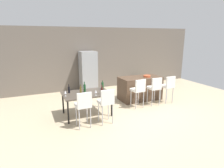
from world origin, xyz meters
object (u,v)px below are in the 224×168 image
(dining_chair_far, at_px, (106,101))
(wine_bottle_near, at_px, (102,91))
(bar_chair_left, at_px, (139,89))
(bar_chair_right, at_px, (168,85))
(wine_bottle_corner, at_px, (103,86))
(bar_chair_middle, at_px, (155,87))
(dining_table, at_px, (87,95))
(wine_glass_end, at_px, (96,91))
(refrigerator, at_px, (88,72))
(wine_bottle_far, at_px, (81,90))
(kitchen_island, at_px, (140,88))
(fruit_bowl, at_px, (147,76))
(potted_plant, at_px, (139,79))
(wine_glass_left, at_px, (65,92))
(wine_bottle_middle, at_px, (85,88))
(dining_chair_near, at_px, (83,104))
(wine_bottle_right, at_px, (69,90))

(dining_chair_far, bearing_deg, wine_bottle_near, 82.26)
(bar_chair_left, height_order, bar_chair_right, same)
(bar_chair_left, relative_size, wine_bottle_corner, 3.41)
(bar_chair_middle, relative_size, wine_bottle_near, 3.63)
(bar_chair_left, relative_size, dining_table, 0.70)
(wine_glass_end, bearing_deg, wine_bottle_near, 10.50)
(wine_glass_end, height_order, refrigerator, refrigerator)
(bar_chair_left, xyz_separation_m, wine_bottle_far, (-2.04, 0.09, 0.16))
(kitchen_island, xyz_separation_m, bar_chair_right, (0.74, -0.81, 0.24))
(bar_chair_middle, xyz_separation_m, fruit_bowl, (0.12, 0.70, 0.26))
(dining_table, bearing_deg, kitchen_island, 15.66)
(refrigerator, bearing_deg, fruit_bowl, -49.34)
(fruit_bowl, bearing_deg, wine_bottle_near, -158.42)
(potted_plant, bearing_deg, wine_glass_left, -147.40)
(wine_glass_left, xyz_separation_m, refrigerator, (1.53, 2.73, 0.06))
(wine_bottle_middle, bearing_deg, wine_bottle_far, -134.85)
(dining_chair_near, height_order, wine_glass_left, dining_chair_near)
(wine_bottle_far, distance_m, fruit_bowl, 2.92)
(bar_chair_left, distance_m, bar_chair_middle, 0.69)
(wine_bottle_near, height_order, wine_bottle_right, wine_bottle_near)
(dining_table, bearing_deg, wine_bottle_near, -38.20)
(dining_chair_near, relative_size, wine_bottle_right, 3.75)
(wine_bottle_middle, bearing_deg, dining_chair_near, -107.71)
(wine_bottle_corner, relative_size, wine_bottle_near, 1.07)
(bar_chair_right, xyz_separation_m, refrigerator, (-2.30, 2.79, 0.22))
(dining_chair_far, height_order, wine_bottle_middle, wine_bottle_middle)
(wine_glass_left, bearing_deg, bar_chair_left, -1.48)
(wine_glass_left, relative_size, refrigerator, 0.09)
(dining_chair_near, height_order, wine_bottle_middle, wine_bottle_middle)
(wine_bottle_corner, distance_m, wine_bottle_near, 0.55)
(bar_chair_right, bearing_deg, dining_table, 177.55)
(kitchen_island, height_order, dining_chair_near, dining_chair_near)
(bar_chair_left, relative_size, refrigerator, 0.57)
(bar_chair_left, xyz_separation_m, wine_bottle_middle, (-1.87, 0.27, 0.17))
(kitchen_island, bearing_deg, wine_bottle_right, -171.21)
(wine_bottle_middle, bearing_deg, kitchen_island, 12.59)
(wine_bottle_corner, bearing_deg, dining_chair_near, -132.63)
(wine_bottle_middle, height_order, refrigerator, refrigerator)
(bar_chair_left, relative_size, dining_chair_near, 1.00)
(bar_chair_middle, xyz_separation_m, wine_bottle_middle, (-2.56, 0.27, 0.17))
(wine_bottle_middle, bearing_deg, wine_bottle_right, 169.29)
(bar_chair_right, xyz_separation_m, wine_bottle_near, (-2.75, -0.19, 0.15))
(kitchen_island, height_order, bar_chair_left, bar_chair_left)
(wine_bottle_corner, relative_size, potted_plant, 0.58)
(wine_bottle_near, relative_size, potted_plant, 0.54)
(wine_bottle_corner, bearing_deg, dining_table, -163.53)
(potted_plant, bearing_deg, wine_bottle_middle, -145.03)
(bar_chair_right, height_order, wine_glass_left, bar_chair_right)
(wine_bottle_corner, bearing_deg, bar_chair_right, -7.14)
(wine_bottle_near, bearing_deg, dining_chair_far, -97.74)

